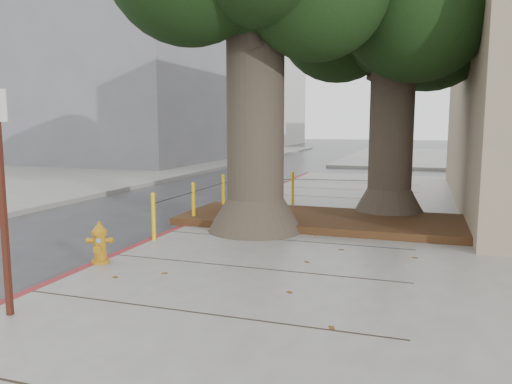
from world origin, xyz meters
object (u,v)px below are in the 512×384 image
car_dark (170,155)px  fire_hydrant (100,243)px  car_silver (491,161)px  signpost (2,190)px

car_dark → fire_hydrant: bearing=-67.9°
fire_hydrant → car_dark: (-9.35, 19.88, 0.06)m
car_silver → car_dark: size_ratio=0.95×
signpost → car_silver: size_ratio=0.73×
signpost → car_silver: signpost is taller
signpost → car_dark: bearing=102.6°
fire_hydrant → car_silver: car_silver is taller
car_dark → signpost: bearing=-69.5°
signpost → car_dark: size_ratio=0.70×
fire_hydrant → signpost: (0.33, -2.24, 1.16)m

